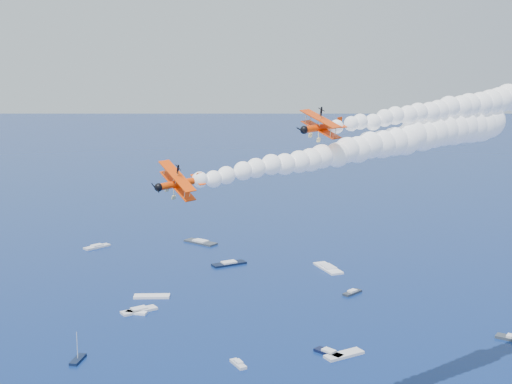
{
  "coord_description": "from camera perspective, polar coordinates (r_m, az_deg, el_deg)",
  "views": [
    {
      "loc": [
        3.06,
        -79.91,
        71.27
      ],
      "look_at": [
        9.87,
        23.55,
        51.87
      ],
      "focal_mm": 48.15,
      "sensor_mm": 36.0,
      "label": 1
    }
  ],
  "objects": [
    {
      "name": "boat_wakes",
      "position": [
        178.53,
        -0.97,
        -12.92
      ],
      "size": [
        265.64,
        124.08,
        0.04
      ],
      "color": "white",
      "rests_on": "ground"
    },
    {
      "name": "smoke_trail_lead",
      "position": [
        136.76,
        17.72,
        6.99
      ],
      "size": [
        74.2,
        61.89,
        12.33
      ],
      "primitive_type": null,
      "rotation": [
        0.0,
        0.0,
        3.61
      ],
      "color": "white"
    },
    {
      "name": "biplane_lead",
      "position": [
        112.94,
        5.54,
        5.38
      ],
      "size": [
        11.86,
        13.08,
        8.28
      ],
      "primitive_type": null,
      "rotation": [
        -0.25,
        0.07,
        3.61
      ],
      "color": "#E53904"
    },
    {
      "name": "smoke_trail_trail",
      "position": [
        117.72,
        9.05,
        3.7
      ],
      "size": [
        74.36,
        66.26,
        12.33
      ],
      "primitive_type": null,
      "rotation": [
        0.0,
        0.0,
        3.67
      ],
      "color": "white"
    },
    {
      "name": "spectator_boats",
      "position": [
        207.74,
        -4.38,
        -9.4
      ],
      "size": [
        219.7,
        168.54,
        0.7
      ],
      "color": "silver",
      "rests_on": "ground"
    },
    {
      "name": "biplane_trail",
      "position": [
        97.46,
        -6.39,
        0.71
      ],
      "size": [
        11.18,
        12.08,
        8.45
      ],
      "primitive_type": null,
      "rotation": [
        -0.42,
        0.07,
        3.67
      ],
      "color": "#F03E05"
    }
  ]
}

